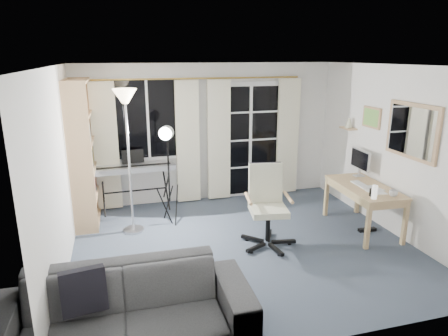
{
  "coord_description": "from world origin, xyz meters",
  "views": [
    {
      "loc": [
        -1.57,
        -4.73,
        2.52
      ],
      "look_at": [
        -0.18,
        0.35,
        1.03
      ],
      "focal_mm": 32.0,
      "sensor_mm": 36.0,
      "label": 1
    }
  ],
  "objects_px": {
    "studio_light": "(167,145)",
    "sofa": "(122,300)",
    "office_chair": "(267,198)",
    "desk": "(364,191)",
    "mug": "(393,193)",
    "monitor": "(360,160)",
    "bookshelf": "(80,158)",
    "torchiere_lamp": "(126,119)",
    "keyboard_piano": "(134,169)"
  },
  "relations": [
    {
      "from": "studio_light",
      "to": "sofa",
      "type": "relative_size",
      "value": 0.68
    },
    {
      "from": "office_chair",
      "to": "desk",
      "type": "relative_size",
      "value": 0.85
    },
    {
      "from": "desk",
      "to": "mug",
      "type": "distance_m",
      "value": 0.53
    },
    {
      "from": "desk",
      "to": "sofa",
      "type": "height_order",
      "value": "sofa"
    },
    {
      "from": "monitor",
      "to": "desk",
      "type": "bearing_deg",
      "value": -110.97
    },
    {
      "from": "bookshelf",
      "to": "torchiere_lamp",
      "type": "xyz_separation_m",
      "value": [
        0.7,
        -0.54,
        0.64
      ]
    },
    {
      "from": "torchiere_lamp",
      "to": "mug",
      "type": "height_order",
      "value": "torchiere_lamp"
    },
    {
      "from": "office_chair",
      "to": "mug",
      "type": "distance_m",
      "value": 1.71
    },
    {
      "from": "bookshelf",
      "to": "keyboard_piano",
      "type": "distance_m",
      "value": 0.89
    },
    {
      "from": "monitor",
      "to": "keyboard_piano",
      "type": "bearing_deg",
      "value": 163.56
    },
    {
      "from": "keyboard_piano",
      "to": "desk",
      "type": "distance_m",
      "value": 3.6
    },
    {
      "from": "studio_light",
      "to": "monitor",
      "type": "bearing_deg",
      "value": 12.58
    },
    {
      "from": "keyboard_piano",
      "to": "monitor",
      "type": "relative_size",
      "value": 2.72
    },
    {
      "from": "keyboard_piano",
      "to": "sofa",
      "type": "relative_size",
      "value": 0.58
    },
    {
      "from": "desk",
      "to": "keyboard_piano",
      "type": "bearing_deg",
      "value": 155.75
    },
    {
      "from": "monitor",
      "to": "sofa",
      "type": "distance_m",
      "value": 4.27
    },
    {
      "from": "desk",
      "to": "mug",
      "type": "relative_size",
      "value": 11.63
    },
    {
      "from": "desk",
      "to": "bookshelf",
      "type": "bearing_deg",
      "value": 163.73
    },
    {
      "from": "torchiere_lamp",
      "to": "monitor",
      "type": "bearing_deg",
      "value": -6.19
    },
    {
      "from": "monitor",
      "to": "mug",
      "type": "xyz_separation_m",
      "value": [
        -0.1,
        -0.95,
        -0.2
      ]
    },
    {
      "from": "office_chair",
      "to": "studio_light",
      "type": "bearing_deg",
      "value": 150.46
    },
    {
      "from": "bookshelf",
      "to": "sofa",
      "type": "distance_m",
      "value": 3.09
    },
    {
      "from": "studio_light",
      "to": "sofa",
      "type": "xyz_separation_m",
      "value": [
        -0.76,
        -2.57,
        -0.81
      ]
    },
    {
      "from": "monitor",
      "to": "mug",
      "type": "bearing_deg",
      "value": -93.17
    },
    {
      "from": "bookshelf",
      "to": "office_chair",
      "type": "bearing_deg",
      "value": -28.91
    },
    {
      "from": "keyboard_piano",
      "to": "desk",
      "type": "xyz_separation_m",
      "value": [
        3.21,
        -1.63,
        -0.13
      ]
    },
    {
      "from": "torchiere_lamp",
      "to": "mug",
      "type": "bearing_deg",
      "value": -21.34
    },
    {
      "from": "sofa",
      "to": "bookshelf",
      "type": "bearing_deg",
      "value": 100.32
    },
    {
      "from": "monitor",
      "to": "sofa",
      "type": "bearing_deg",
      "value": -148.18
    },
    {
      "from": "bookshelf",
      "to": "desk",
      "type": "relative_size",
      "value": 1.69
    },
    {
      "from": "studio_light",
      "to": "keyboard_piano",
      "type": "bearing_deg",
      "value": 147.13
    },
    {
      "from": "keyboard_piano",
      "to": "torchiere_lamp",
      "type": "bearing_deg",
      "value": -98.46
    },
    {
      "from": "torchiere_lamp",
      "to": "studio_light",
      "type": "bearing_deg",
      "value": 12.86
    },
    {
      "from": "studio_light",
      "to": "mug",
      "type": "distance_m",
      "value": 3.24
    },
    {
      "from": "bookshelf",
      "to": "monitor",
      "type": "distance_m",
      "value": 4.31
    },
    {
      "from": "bookshelf",
      "to": "desk",
      "type": "distance_m",
      "value": 4.26
    },
    {
      "from": "mug",
      "to": "studio_light",
      "type": "bearing_deg",
      "value": 152.88
    },
    {
      "from": "bookshelf",
      "to": "torchiere_lamp",
      "type": "distance_m",
      "value": 1.1
    },
    {
      "from": "torchiere_lamp",
      "to": "studio_light",
      "type": "relative_size",
      "value": 1.33
    },
    {
      "from": "desk",
      "to": "monitor",
      "type": "relative_size",
      "value": 2.64
    },
    {
      "from": "bookshelf",
      "to": "sofa",
      "type": "relative_size",
      "value": 0.95
    },
    {
      "from": "studio_light",
      "to": "monitor",
      "type": "height_order",
      "value": "studio_light"
    },
    {
      "from": "office_chair",
      "to": "monitor",
      "type": "relative_size",
      "value": 2.26
    },
    {
      "from": "keyboard_piano",
      "to": "bookshelf",
      "type": "bearing_deg",
      "value": -164.12
    },
    {
      "from": "mug",
      "to": "bookshelf",
      "type": "bearing_deg",
      "value": 155.49
    },
    {
      "from": "bookshelf",
      "to": "sofa",
      "type": "height_order",
      "value": "bookshelf"
    },
    {
      "from": "keyboard_piano",
      "to": "monitor",
      "type": "bearing_deg",
      "value": -21.0
    },
    {
      "from": "torchiere_lamp",
      "to": "monitor",
      "type": "xyz_separation_m",
      "value": [
        3.5,
        -0.38,
        -0.74
      ]
    },
    {
      "from": "studio_light",
      "to": "bookshelf",
      "type": "bearing_deg",
      "value": -175.89
    },
    {
      "from": "sofa",
      "to": "torchiere_lamp",
      "type": "bearing_deg",
      "value": 86.06
    }
  ]
}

